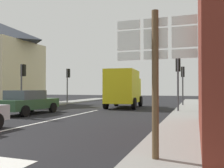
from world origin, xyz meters
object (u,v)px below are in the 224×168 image
at_px(delivery_truck, 124,88).
at_px(traffic_light_near_right, 178,72).
at_px(sedan_far, 28,102).
at_px(traffic_light_far_right, 183,77).
at_px(route_sign_post, 155,68).
at_px(traffic_light_far_left, 68,78).
at_px(traffic_light_near_left, 23,76).

relative_size(delivery_truck, traffic_light_near_right, 1.43).
relative_size(sedan_far, traffic_light_far_right, 1.21).
xyz_separation_m(route_sign_post, traffic_light_far_right, (-0.32, 17.23, 0.59)).
distance_m(delivery_truck, traffic_light_far_left, 7.54).
bearing_deg(route_sign_post, traffic_light_far_right, 91.08).
xyz_separation_m(delivery_truck, traffic_light_far_right, (4.51, 3.10, 0.94)).
height_order(route_sign_post, traffic_light_near_left, traffic_light_near_left).
xyz_separation_m(delivery_truck, route_sign_post, (4.83, -14.13, 0.35)).
relative_size(traffic_light_far_left, traffic_light_near_left, 1.06).
bearing_deg(traffic_light_near_left, traffic_light_far_right, 31.74).
distance_m(sedan_far, traffic_light_far_right, 13.24).
bearing_deg(traffic_light_near_right, traffic_light_far_left, 153.21).
xyz_separation_m(sedan_far, traffic_light_far_right, (8.74, 9.78, 1.83)).
distance_m(sedan_far, traffic_light_near_right, 9.76).
xyz_separation_m(sedan_far, traffic_light_near_right, (8.74, 3.92, 1.90)).
bearing_deg(sedan_far, traffic_light_near_left, 133.67).
xyz_separation_m(sedan_far, route_sign_post, (9.06, -7.45, 1.24)).
xyz_separation_m(traffic_light_near_right, traffic_light_far_left, (-11.36, 5.74, 0.01)).
bearing_deg(route_sign_post, delivery_truck, 108.89).
bearing_deg(traffic_light_near_right, delivery_truck, 148.54).
bearing_deg(traffic_light_far_right, traffic_light_far_left, -179.37).
distance_m(traffic_light_near_left, traffic_light_far_right, 13.36).
distance_m(delivery_truck, traffic_light_near_left, 7.95).
bearing_deg(traffic_light_far_left, sedan_far, -74.79).
xyz_separation_m(route_sign_post, traffic_light_near_right, (-0.32, 11.37, 0.66)).
distance_m(delivery_truck, traffic_light_near_right, 5.38).
bearing_deg(traffic_light_far_left, traffic_light_near_left, -90.00).
bearing_deg(traffic_light_near_left, delivery_truck, 29.81).
xyz_separation_m(sedan_far, traffic_light_near_left, (-2.62, 2.75, 1.77)).
height_order(traffic_light_far_left, traffic_light_far_right, traffic_light_far_left).
bearing_deg(delivery_truck, sedan_far, -122.36).
relative_size(sedan_far, delivery_truck, 0.82).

